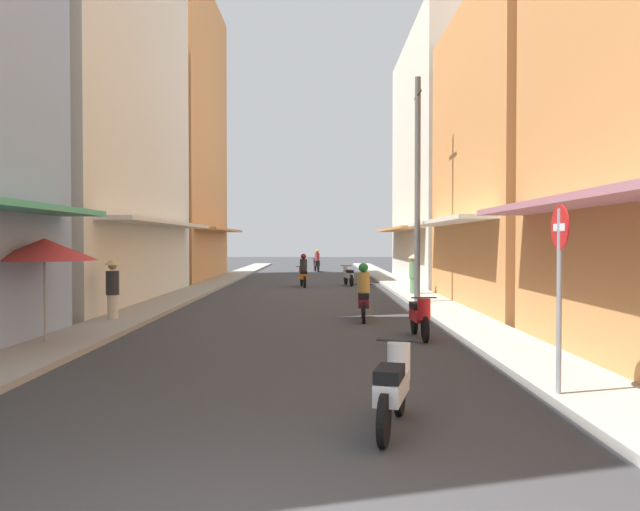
# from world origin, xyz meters

# --- Properties ---
(ground_plane) EXTENTS (117.85, 117.85, 0.00)m
(ground_plane) POSITION_xyz_m (0.00, 22.78, 0.00)
(ground_plane) COLOR #38383A
(sidewalk_left) EXTENTS (1.52, 61.57, 0.12)m
(sidewalk_left) POSITION_xyz_m (-4.54, 22.78, 0.06)
(sidewalk_left) COLOR #9E9991
(sidewalk_left) RESTS_ON ground
(sidewalk_right) EXTENTS (1.52, 61.57, 0.12)m
(sidewalk_right) POSITION_xyz_m (4.54, 22.78, 0.06)
(sidewalk_right) COLOR #ADA89E
(sidewalk_right) RESTS_ON ground
(building_left_mid) EXTENTS (7.05, 12.81, 13.80)m
(building_left_mid) POSITION_xyz_m (-8.29, 18.07, 6.90)
(building_left_mid) COLOR silver
(building_left_mid) RESTS_ON ground
(building_left_far) EXTENTS (7.05, 11.21, 16.00)m
(building_left_far) POSITION_xyz_m (-8.29, 30.64, 7.99)
(building_left_far) COLOR #D88C4C
(building_left_far) RESTS_ON ground
(building_right_mid) EXTENTS (7.05, 10.08, 9.87)m
(building_right_mid) POSITION_xyz_m (8.29, 16.16, 4.93)
(building_right_mid) COLOR #D88C4C
(building_right_mid) RESTS_ON ground
(building_right_far) EXTENTS (7.05, 13.15, 12.78)m
(building_right_far) POSITION_xyz_m (8.29, 28.63, 6.38)
(building_right_far) COLOR silver
(building_right_far) RESTS_ON ground
(motorbike_red) EXTENTS (0.55, 1.81, 0.96)m
(motorbike_red) POSITION_xyz_m (2.95, 9.60, 0.50)
(motorbike_red) COLOR black
(motorbike_red) RESTS_ON ground
(motorbike_black) EXTENTS (0.59, 1.80, 1.58)m
(motorbike_black) POSITION_xyz_m (0.49, 40.08, 0.70)
(motorbike_black) COLOR black
(motorbike_black) RESTS_ON ground
(motorbike_silver) EXTENTS (0.60, 1.79, 0.96)m
(motorbike_silver) POSITION_xyz_m (2.12, 26.30, 0.50)
(motorbike_silver) COLOR black
(motorbike_silver) RESTS_ON ground
(motorbike_white) EXTENTS (0.68, 1.77, 0.96)m
(motorbike_white) POSITION_xyz_m (1.57, 2.92, 0.50)
(motorbike_white) COLOR black
(motorbike_white) RESTS_ON ground
(motorbike_maroon) EXTENTS (0.55, 1.81, 1.58)m
(motorbike_maroon) POSITION_xyz_m (1.91, 12.74, 0.70)
(motorbike_maroon) COLOR black
(motorbike_maroon) RESTS_ON ground
(motorbike_orange) EXTENTS (0.56, 1.80, 1.58)m
(motorbike_orange) POSITION_xyz_m (-0.08, 25.32, 0.70)
(motorbike_orange) COLOR black
(motorbike_orange) RESTS_ON ground
(pedestrian_midway) EXTENTS (0.44, 0.44, 1.70)m
(pedestrian_midway) POSITION_xyz_m (-4.76, 12.22, 0.96)
(pedestrian_midway) COLOR beige
(pedestrian_midway) RESTS_ON ground
(pedestrian_crossing) EXTENTS (0.44, 0.44, 1.67)m
(pedestrian_crossing) POSITION_xyz_m (4.39, 20.13, 0.94)
(pedestrian_crossing) COLOR #598C59
(pedestrian_crossing) RESTS_ON ground
(vendor_umbrella) EXTENTS (2.08, 2.08, 2.23)m
(vendor_umbrella) POSITION_xyz_m (-4.85, 8.38, 2.00)
(vendor_umbrella) COLOR #99999E
(vendor_umbrella) RESTS_ON ground
(utility_pole) EXTENTS (0.20, 1.20, 7.70)m
(utility_pole) POSITION_xyz_m (4.03, 16.90, 3.93)
(utility_pole) COLOR #4C4C4F
(utility_pole) RESTS_ON ground
(street_sign_no_entry) EXTENTS (0.07, 0.60, 2.65)m
(street_sign_no_entry) POSITION_xyz_m (3.93, 4.08, 1.72)
(street_sign_no_entry) COLOR gray
(street_sign_no_entry) RESTS_ON ground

